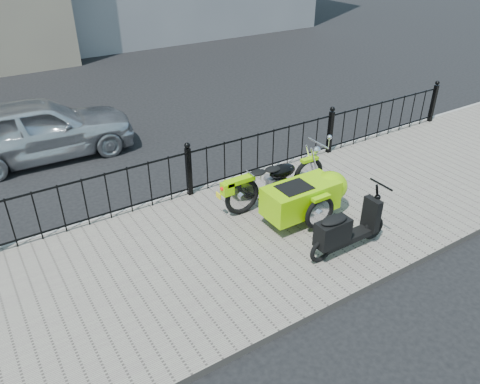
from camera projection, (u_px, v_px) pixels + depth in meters
ground at (225, 232)px, 8.08m from camera, size 120.00×120.00×0.00m
sidewalk at (241, 244)px, 7.69m from camera, size 30.00×3.80×0.12m
curb at (187, 193)px, 9.10m from camera, size 30.00×0.10×0.12m
iron_fence at (189, 172)px, 8.74m from camera, size 14.11×0.11×1.08m
motorcycle_sidecar at (303, 191)px, 8.11m from camera, size 2.28×1.48×0.98m
scooter at (344, 230)px, 7.22m from camera, size 1.53×0.45×1.04m
spare_tire at (274, 198)px, 8.19m from camera, size 0.65×0.31×0.66m
sedan_car at (39, 129)px, 10.29m from camera, size 4.12×1.81×1.38m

